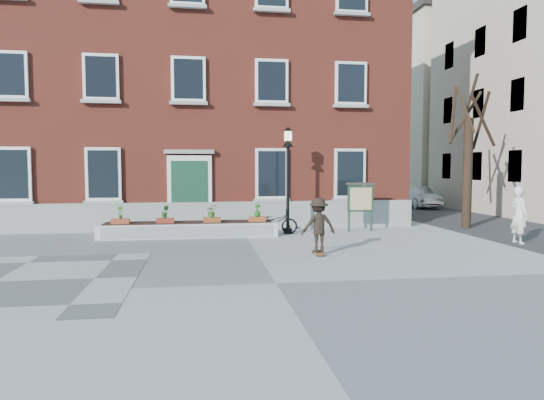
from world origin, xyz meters
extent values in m
plane|color=#9A999C|center=(0.00, 0.00, 0.00)|extent=(100.00, 100.00, 0.00)
imported|color=black|center=(1.07, 7.41, 0.45)|extent=(1.76, 0.76, 0.90)
imported|color=#B6B8BB|center=(11.33, 17.55, 0.64)|extent=(1.50, 3.95, 1.29)
imported|color=silver|center=(8.56, 4.14, 0.93)|extent=(0.48, 0.70, 1.85)
cube|color=maroon|center=(-2.00, 14.00, 6.00)|extent=(18.00, 10.00, 12.00)
cube|color=gray|center=(-2.00, 8.88, 0.55)|extent=(18.00, 0.24, 1.10)
cube|color=#A5A59F|center=(-2.00, 8.75, 0.10)|extent=(2.60, 0.80, 0.20)
cube|color=#989793|center=(-2.00, 8.90, 0.30)|extent=(2.20, 0.50, 0.20)
cube|color=white|center=(-2.00, 8.92, 1.65)|extent=(1.70, 0.12, 2.50)
cube|color=#163D29|center=(-2.00, 8.87, 1.55)|extent=(1.40, 0.06, 2.30)
cube|color=gray|center=(-2.00, 8.88, 3.05)|extent=(1.90, 0.25, 0.15)
cube|color=white|center=(-8.40, 8.90, 2.20)|extent=(1.30, 0.10, 2.00)
cube|color=black|center=(-8.40, 8.85, 2.20)|extent=(1.08, 0.04, 1.78)
cube|color=#A5A5A0|center=(-8.40, 8.84, 1.14)|extent=(1.44, 0.20, 0.12)
cube|color=white|center=(-8.40, 8.90, 5.80)|extent=(1.30, 0.10, 1.70)
cube|color=black|center=(-8.40, 8.85, 5.80)|extent=(1.08, 0.04, 1.48)
cube|color=#A0A09B|center=(-8.40, 8.84, 4.89)|extent=(1.44, 0.20, 0.12)
cube|color=white|center=(-5.20, 8.90, 2.20)|extent=(1.30, 0.10, 2.00)
cube|color=black|center=(-5.20, 8.85, 2.20)|extent=(1.08, 0.04, 1.78)
cube|color=#9D9D98|center=(-5.20, 8.84, 1.14)|extent=(1.44, 0.20, 0.12)
cube|color=white|center=(-5.20, 8.90, 5.80)|extent=(1.30, 0.10, 1.70)
cube|color=black|center=(-5.20, 8.85, 5.80)|extent=(1.08, 0.04, 1.48)
cube|color=#AAA9A4|center=(-5.20, 8.84, 4.89)|extent=(1.44, 0.20, 0.12)
cube|color=#9C9C97|center=(-5.20, 8.84, 8.49)|extent=(1.44, 0.20, 0.12)
cube|color=white|center=(-2.00, 8.90, 5.80)|extent=(1.30, 0.10, 1.70)
cube|color=black|center=(-2.00, 8.85, 5.80)|extent=(1.08, 0.04, 1.48)
cube|color=gray|center=(-2.00, 8.84, 4.89)|extent=(1.44, 0.20, 0.12)
cube|color=#A0A09B|center=(-2.00, 8.84, 8.49)|extent=(1.44, 0.20, 0.12)
cube|color=silver|center=(1.20, 8.90, 2.20)|extent=(1.30, 0.10, 2.00)
cube|color=black|center=(1.20, 8.85, 2.20)|extent=(1.08, 0.04, 1.78)
cube|color=#9B9B96|center=(1.20, 8.84, 1.14)|extent=(1.44, 0.20, 0.12)
cube|color=white|center=(1.20, 8.90, 5.80)|extent=(1.30, 0.10, 1.70)
cube|color=black|center=(1.20, 8.85, 5.80)|extent=(1.08, 0.04, 1.48)
cube|color=#9FA09A|center=(1.20, 8.84, 4.89)|extent=(1.44, 0.20, 0.12)
cube|color=#ADADA7|center=(1.20, 8.84, 8.49)|extent=(1.44, 0.20, 0.12)
cube|color=silver|center=(4.40, 8.90, 2.20)|extent=(1.30, 0.10, 2.00)
cube|color=black|center=(4.40, 8.85, 2.20)|extent=(1.08, 0.04, 1.78)
cube|color=#969691|center=(4.40, 8.84, 1.14)|extent=(1.44, 0.20, 0.12)
cube|color=white|center=(4.40, 8.90, 5.80)|extent=(1.30, 0.10, 1.70)
cube|color=black|center=(4.40, 8.85, 5.80)|extent=(1.08, 0.04, 1.48)
cube|color=#A7A7A1|center=(4.40, 8.84, 4.89)|extent=(1.44, 0.20, 0.12)
cube|color=#999994|center=(4.40, 8.84, 8.49)|extent=(1.44, 0.20, 0.12)
cube|color=silver|center=(-2.00, 7.20, 0.25)|extent=(6.20, 1.10, 0.50)
cube|color=silver|center=(-2.00, 6.64, 0.25)|extent=(5.80, 0.02, 0.40)
cube|color=black|center=(-2.00, 7.20, 0.50)|extent=(5.80, 0.90, 0.06)
cube|color=#90391F|center=(-4.30, 6.95, 0.60)|extent=(0.60, 0.25, 0.20)
imported|color=#2E5E1C|center=(-4.30, 6.95, 0.92)|extent=(0.24, 0.24, 0.45)
cube|color=maroon|center=(-2.80, 6.95, 0.60)|extent=(0.60, 0.25, 0.20)
imported|color=#255F1C|center=(-2.80, 6.95, 0.92)|extent=(0.25, 0.25, 0.45)
cube|color=brown|center=(-1.20, 6.95, 0.60)|extent=(0.60, 0.25, 0.20)
imported|color=#2B5C1B|center=(-1.20, 6.95, 0.92)|extent=(0.40, 0.40, 0.45)
cube|color=#9A4321|center=(0.40, 6.95, 0.60)|extent=(0.60, 0.25, 0.20)
imported|color=#235E1C|center=(0.40, 6.95, 0.92)|extent=(0.25, 0.25, 0.45)
cylinder|color=#302015|center=(9.00, 8.00, 2.20)|extent=(0.36, 0.36, 4.40)
cylinder|color=black|center=(9.51, 8.00, 4.29)|extent=(0.12, 1.12, 2.23)
cylinder|color=#2F2215|center=(9.17, 8.52, 4.55)|extent=(1.18, 0.49, 1.97)
cylinder|color=black|center=(8.51, 8.36, 4.55)|extent=(0.88, 1.14, 2.35)
cylinder|color=#322216|center=(8.70, 7.78, 4.73)|extent=(0.60, 0.77, 1.90)
cylinder|color=black|center=(9.20, 7.37, 4.24)|extent=(1.39, 0.55, 1.95)
cylinder|color=black|center=(9.16, 8.13, 5.37)|extent=(0.43, 0.48, 1.58)
cube|color=#38383A|center=(12.00, 18.00, 0.00)|extent=(8.00, 36.00, 0.01)
cube|color=beige|center=(18.00, 26.00, 6.50)|extent=(10.00, 11.00, 13.00)
cube|color=#342F2D|center=(18.00, 26.00, 13.25)|extent=(10.40, 11.40, 0.50)
cube|color=black|center=(13.04, 10.80, 2.50)|extent=(0.08, 1.00, 1.50)
cube|color=black|center=(13.04, 14.00, 2.50)|extent=(0.08, 1.00, 1.50)
cube|color=black|center=(13.04, 17.20, 2.50)|extent=(0.08, 1.00, 1.50)
cube|color=black|center=(13.04, 10.80, 5.80)|extent=(0.08, 1.00, 1.50)
cube|color=black|center=(13.04, 14.00, 5.80)|extent=(0.08, 1.00, 1.50)
cube|color=black|center=(13.04, 17.20, 5.80)|extent=(0.08, 1.00, 1.50)
cube|color=black|center=(13.04, 10.80, 9.00)|extent=(0.08, 1.00, 1.50)
cube|color=black|center=(13.04, 14.00, 9.00)|extent=(0.08, 1.00, 1.50)
cube|color=black|center=(13.04, 17.20, 9.00)|extent=(0.08, 1.00, 1.50)
cylinder|color=black|center=(1.61, 7.56, 0.10)|extent=(0.32, 0.32, 0.20)
cylinder|color=black|center=(1.61, 7.56, 1.60)|extent=(0.12, 0.12, 3.20)
cone|color=black|center=(1.61, 7.56, 3.35)|extent=(0.40, 0.40, 0.30)
cube|color=#FFF6BB|center=(1.61, 7.56, 3.60)|extent=(0.24, 0.24, 0.34)
cone|color=black|center=(1.61, 7.56, 3.85)|extent=(0.40, 0.40, 0.16)
cylinder|color=#193221|center=(4.02, 7.76, 0.90)|extent=(0.08, 0.08, 1.80)
cylinder|color=#193223|center=(4.92, 7.76, 0.90)|extent=(0.08, 0.08, 1.80)
cube|color=#193324|center=(4.47, 7.76, 1.25)|extent=(1.00, 0.10, 1.00)
cube|color=beige|center=(4.47, 7.70, 1.25)|extent=(0.85, 0.02, 0.85)
cube|color=#383330|center=(4.47, 7.76, 1.82)|extent=(1.10, 0.16, 0.10)
cube|color=brown|center=(1.70, 3.15, 0.06)|extent=(0.22, 0.78, 0.03)
cylinder|color=black|center=(1.61, 2.87, 0.03)|extent=(0.03, 0.05, 0.05)
cylinder|color=black|center=(1.79, 2.87, 0.03)|extent=(0.03, 0.05, 0.05)
cylinder|color=black|center=(1.61, 3.43, 0.03)|extent=(0.03, 0.05, 0.05)
cylinder|color=black|center=(1.79, 3.43, 0.03)|extent=(0.03, 0.05, 0.05)
imported|color=black|center=(1.70, 3.15, 0.84)|extent=(1.05, 0.68, 1.53)
camera|label=1|loc=(-1.55, -10.05, 2.49)|focal=32.00mm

